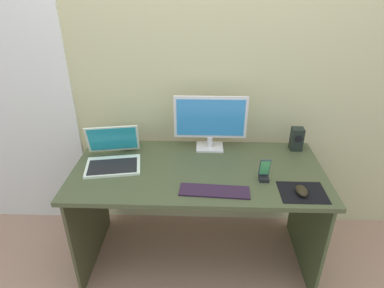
% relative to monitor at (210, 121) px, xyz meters
% --- Properties ---
extents(ground_plane, '(8.00, 8.00, 0.00)m').
position_rel_monitor_xyz_m(ground_plane, '(-0.08, -0.27, -0.94)').
color(ground_plane, tan).
extents(wall_back, '(6.00, 0.04, 2.50)m').
position_rel_monitor_xyz_m(wall_back, '(-0.08, 0.18, 0.31)').
color(wall_back, '#C6C190').
rests_on(wall_back, ground_plane).
extents(door_left, '(0.82, 0.02, 2.02)m').
position_rel_monitor_xyz_m(door_left, '(-1.35, 0.15, 0.07)').
color(door_left, white).
rests_on(door_left, ground_plane).
extents(desk, '(1.52, 0.72, 0.74)m').
position_rel_monitor_xyz_m(desk, '(-0.08, -0.27, -0.35)').
color(desk, '#454E31').
rests_on(desk, ground_plane).
extents(monitor, '(0.48, 0.14, 0.37)m').
position_rel_monitor_xyz_m(monitor, '(0.00, 0.00, 0.00)').
color(monitor, silver).
rests_on(monitor, desk).
extents(speaker_right, '(0.08, 0.07, 0.15)m').
position_rel_monitor_xyz_m(speaker_right, '(0.58, 0.00, -0.12)').
color(speaker_right, black).
rests_on(speaker_right, desk).
extents(laptop, '(0.37, 0.36, 0.22)m').
position_rel_monitor_xyz_m(laptop, '(-0.60, -0.22, -0.15)').
color(laptop, white).
rests_on(laptop, desk).
extents(fishbowl, '(0.15, 0.15, 0.15)m').
position_rel_monitor_xyz_m(fishbowl, '(-0.56, -0.00, -0.13)').
color(fishbowl, silver).
rests_on(fishbowl, desk).
extents(keyboard_external, '(0.39, 0.14, 0.01)m').
position_rel_monitor_xyz_m(keyboard_external, '(0.02, -0.50, -0.20)').
color(keyboard_external, '#2E1B31').
rests_on(keyboard_external, desk).
extents(mousepad, '(0.25, 0.20, 0.00)m').
position_rel_monitor_xyz_m(mousepad, '(0.50, -0.49, -0.20)').
color(mousepad, black).
rests_on(mousepad, desk).
extents(mouse, '(0.07, 0.10, 0.04)m').
position_rel_monitor_xyz_m(mouse, '(0.49, -0.50, -0.18)').
color(mouse, black).
rests_on(mouse, mousepad).
extents(phone_in_dock, '(0.06, 0.06, 0.14)m').
position_rel_monitor_xyz_m(phone_in_dock, '(0.30, -0.37, -0.15)').
color(phone_in_dock, black).
rests_on(phone_in_dock, desk).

